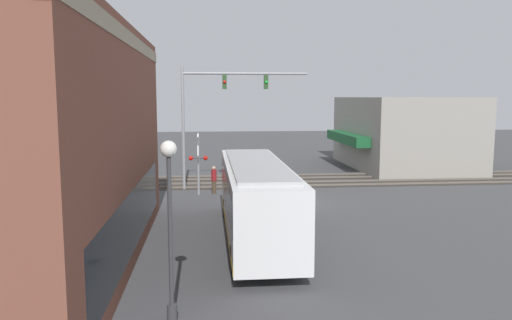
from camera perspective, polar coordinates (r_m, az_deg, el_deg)
name	(u,v)px	position (r m, az deg, el deg)	size (l,w,h in m)	color
ground_plane	(293,203)	(28.80, 4.25, -4.96)	(120.00, 120.00, 0.00)	#424244
brick_building	(15,147)	(19.41, -25.87, 1.32)	(17.77, 8.20, 8.64)	brown
shop_building	(402,133)	(44.63, 16.33, 3.01)	(13.43, 9.79, 6.03)	gray
city_bus	(256,196)	(21.40, -0.02, -4.18)	(12.04, 2.59, 3.33)	white
traffic_signal_gantry	(217,101)	(32.68, -4.53, 6.70)	(0.42, 8.22, 7.97)	gray
crossing_signal	(198,158)	(31.11, -6.62, 0.21)	(1.41, 1.18, 3.81)	gray
streetlamp	(170,216)	(13.45, -9.81, -6.30)	(0.44, 0.44, 4.95)	#38383A
rail_track_near	(278,185)	(34.61, 2.58, -2.83)	(2.60, 60.00, 0.15)	#332D28
rail_track_far	(272,177)	(37.74, 1.90, -1.99)	(2.60, 60.00, 0.15)	#332D28
parked_car_silver	(268,166)	(39.01, 1.34, -0.74)	(4.57, 1.82, 1.41)	#B7B7BC
pedestrian_at_crossing	(214,180)	(31.54, -4.83, -2.25)	(0.34, 0.34, 1.74)	#473828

